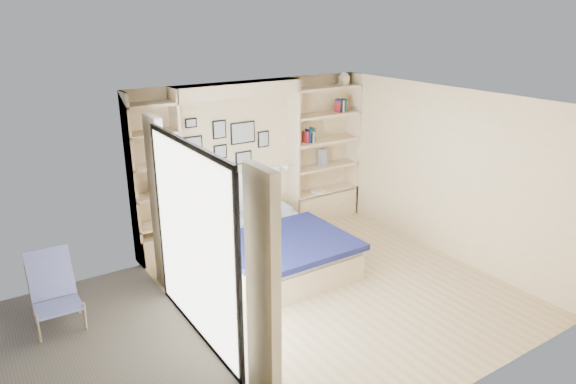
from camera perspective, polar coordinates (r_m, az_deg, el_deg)
ground at (r=7.02m, az=5.31°, el=-10.40°), size 4.50×4.50×0.00m
room_shell at (r=7.54m, az=-3.93°, el=0.76°), size 4.50×4.50×4.50m
bed at (r=7.43m, az=-1.80°, el=-6.14°), size 1.76×2.33×1.07m
photo_gallery at (r=7.96m, az=-6.94°, el=5.62°), size 1.48×0.02×0.82m
reading_lamps at (r=7.97m, az=-5.10°, el=1.94°), size 1.92×0.12×0.15m
shelf_decor at (r=8.60m, az=2.84°, el=7.35°), size 3.53×0.23×2.03m
deck_chair at (r=6.65m, az=-24.53°, el=-9.98°), size 0.55×0.88×0.86m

